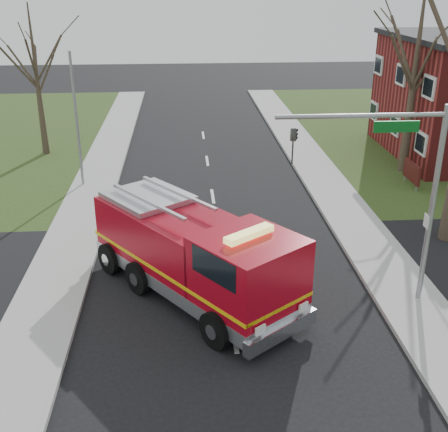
{
  "coord_description": "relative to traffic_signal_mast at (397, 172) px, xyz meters",
  "views": [
    {
      "loc": [
        -1.4,
        -14.62,
        10.29
      ],
      "look_at": [
        0.04,
        4.75,
        2.0
      ],
      "focal_mm": 45.0,
      "sensor_mm": 36.0,
      "label": 1
    }
  ],
  "objects": [
    {
      "name": "sidewalk_left",
      "position": [
        -11.41,
        -1.5,
        -4.63
      ],
      "size": [
        2.4,
        80.0,
        0.15
      ],
      "primitive_type": "cube",
      "color": "gray",
      "rests_on": "ground"
    },
    {
      "name": "ground",
      "position": [
        -5.21,
        -1.5,
        -4.71
      ],
      "size": [
        120.0,
        120.0,
        0.0
      ],
      "primitive_type": "plane",
      "color": "black",
      "rests_on": "ground"
    },
    {
      "name": "bare_tree_left",
      "position": [
        -15.21,
        18.5,
        0.86
      ],
      "size": [
        4.5,
        4.5,
        9.0
      ],
      "color": "#372C20",
      "rests_on": "ground"
    },
    {
      "name": "bare_tree_far",
      "position": [
        5.79,
        13.5,
        1.78
      ],
      "size": [
        5.25,
        5.25,
        10.5
      ],
      "color": "#372C20",
      "rests_on": "ground"
    },
    {
      "name": "utility_pole_far",
      "position": [
        -12.01,
        12.5,
        -1.21
      ],
      "size": [
        0.14,
        0.14,
        7.0
      ],
      "primitive_type": "cylinder",
      "color": "gray",
      "rests_on": "ground"
    },
    {
      "name": "traffic_signal_mast",
      "position": [
        0.0,
        0.0,
        0.0
      ],
      "size": [
        5.29,
        0.18,
        6.8
      ],
      "color": "gray",
      "rests_on": "ground"
    },
    {
      "name": "sidewalk_right",
      "position": [
        0.99,
        -1.5,
        -4.63
      ],
      "size": [
        2.4,
        80.0,
        0.15
      ],
      "primitive_type": "cube",
      "color": "gray",
      "rests_on": "ground"
    },
    {
      "name": "health_center_sign",
      "position": [
        5.29,
        11.0,
        -3.83
      ],
      "size": [
        0.12,
        2.0,
        1.4
      ],
      "color": "#42110F",
      "rests_on": "ground"
    },
    {
      "name": "fire_engine",
      "position": [
        -6.33,
        0.96,
        -3.18
      ],
      "size": [
        7.29,
        8.41,
        3.38
      ],
      "rotation": [
        0.0,
        0.0,
        0.64
      ],
      "color": "#9E0716",
      "rests_on": "ground"
    }
  ]
}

